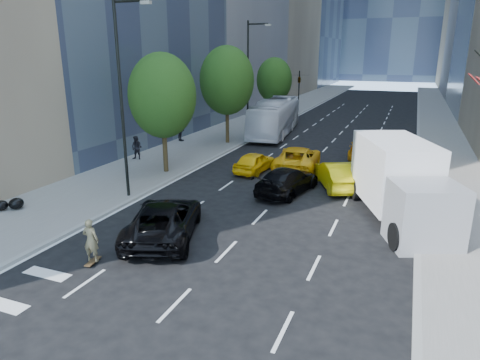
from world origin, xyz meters
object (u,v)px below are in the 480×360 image
at_px(black_sedan_lincoln, 164,220).
at_px(box_truck, 400,182).
at_px(black_sedan_mercedes, 287,181).
at_px(skateboarder, 91,243).
at_px(city_bus, 275,117).

relative_size(black_sedan_lincoln, box_truck, 0.71).
bearing_deg(black_sedan_mercedes, skateboarder, 78.84).
bearing_deg(box_truck, black_sedan_mercedes, 140.40).
xyz_separation_m(black_sedan_mercedes, box_truck, (5.87, -1.87, 1.11)).
bearing_deg(black_sedan_mercedes, city_bus, -59.30).
height_order(black_sedan_mercedes, city_bus, city_bus).
relative_size(skateboarder, box_truck, 0.21).
bearing_deg(black_sedan_lincoln, box_truck, -166.93).
xyz_separation_m(skateboarder, box_truck, (10.27, 8.90, 1.00)).
relative_size(skateboarder, city_bus, 0.14).
xyz_separation_m(black_sedan_lincoln, black_sedan_mercedes, (3.20, 7.70, -0.07)).
height_order(black_sedan_lincoln, black_sedan_mercedes, black_sedan_lincoln).
xyz_separation_m(black_sedan_lincoln, city_bus, (-2.80, 24.52, 0.87)).
bearing_deg(black_sedan_mercedes, black_sedan_lincoln, 78.50).
relative_size(black_sedan_lincoln, black_sedan_mercedes, 1.14).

